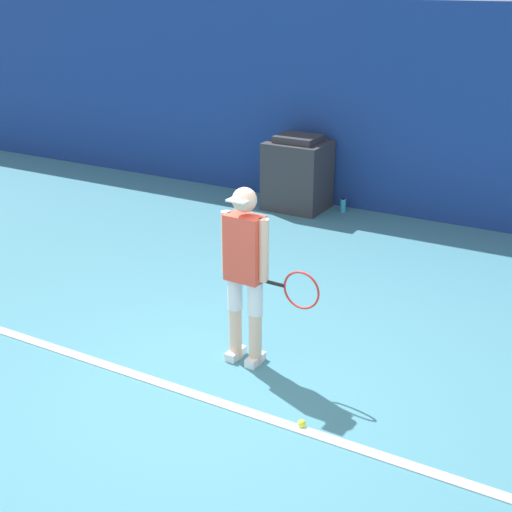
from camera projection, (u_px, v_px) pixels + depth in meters
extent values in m
plane|color=teal|center=(220.00, 384.00, 6.31)|extent=(24.00, 24.00, 0.00)
cube|color=navy|center=(422.00, 114.00, 10.10)|extent=(24.00, 0.10, 3.06)
cube|color=white|center=(204.00, 397.00, 6.10)|extent=(21.60, 0.10, 0.01)
cylinder|color=beige|center=(235.00, 333.00, 6.67)|extent=(0.12, 0.12, 0.51)
cylinder|color=white|center=(235.00, 293.00, 6.51)|extent=(0.14, 0.14, 0.31)
cube|color=white|center=(236.00, 353.00, 6.74)|extent=(0.10, 0.24, 0.08)
cylinder|color=beige|center=(255.00, 339.00, 6.56)|extent=(0.12, 0.12, 0.51)
cylinder|color=white|center=(255.00, 298.00, 6.40)|extent=(0.14, 0.14, 0.31)
cube|color=white|center=(255.00, 360.00, 6.64)|extent=(0.10, 0.24, 0.08)
cube|color=#E54C38|center=(245.00, 248.00, 6.29)|extent=(0.35, 0.21, 0.61)
sphere|color=beige|center=(244.00, 200.00, 6.12)|extent=(0.22, 0.22, 0.22)
cube|color=white|center=(238.00, 201.00, 6.04)|extent=(0.18, 0.13, 0.02)
cylinder|color=beige|center=(226.00, 242.00, 6.38)|extent=(0.09, 0.09, 0.57)
cylinder|color=beige|center=(264.00, 251.00, 6.18)|extent=(0.09, 0.09, 0.57)
cylinder|color=black|center=(274.00, 283.00, 6.24)|extent=(0.21, 0.04, 0.03)
torus|color=red|center=(301.00, 290.00, 6.10)|extent=(0.35, 0.03, 0.35)
sphere|color=#D1E533|center=(302.00, 424.00, 5.70)|extent=(0.07, 0.07, 0.07)
cube|color=#333338|center=(298.00, 176.00, 10.88)|extent=(0.90, 0.76, 1.04)
cube|color=#333338|center=(298.00, 139.00, 10.67)|extent=(0.63, 0.53, 0.10)
cylinder|color=#33ADD6|center=(343.00, 205.00, 10.87)|extent=(0.09, 0.09, 0.19)
cylinder|color=black|center=(343.00, 199.00, 10.83)|extent=(0.05, 0.05, 0.02)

